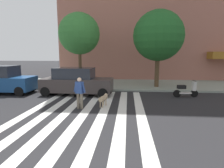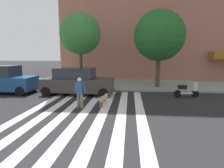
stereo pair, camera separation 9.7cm
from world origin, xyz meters
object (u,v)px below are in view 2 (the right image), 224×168
Objects in this scene: street_tree_middle at (159,36)px; pedestrian_dog_walker at (80,91)px; parked_scooter at (187,90)px; dog_on_leash at (104,98)px; parked_car_near_curb at (0,80)px; street_tree_nearest at (80,34)px; parked_car_behind_first at (77,82)px.

street_tree_middle is 3.78× the size of pedestrian_dog_walker.
street_tree_middle reaches higher than parked_scooter.
dog_on_leash is (-3.71, -5.82, -3.86)m from street_tree_middle.
dog_on_leash is at bearing -19.11° from parked_car_near_curb.
parked_car_near_curb is 0.78× the size of street_tree_nearest.
parked_car_near_curb reaches higher than pedestrian_dog_walker.
parked_car_behind_first is 3.53m from pedestrian_dog_walker.
pedestrian_dog_walker reaches higher than dog_on_leash.
dog_on_leash is (2.28, -2.79, -0.47)m from parked_car_behind_first.
street_tree_nearest is (5.08, 3.67, 3.63)m from parked_car_near_curb.
parked_scooter is 5.17m from street_tree_middle.
pedestrian_dog_walker is 1.58× the size of dog_on_leash.
parked_car_near_curb is 7.24m from street_tree_nearest.
parked_scooter is at bearing -25.11° from street_tree_nearest.
parked_car_near_curb reaches higher than dog_on_leash.
parked_car_behind_first is 4.79× the size of dog_on_leash.
pedestrian_dog_walker is at bearing -127.36° from street_tree_middle.
parked_scooter is (13.20, -0.14, -0.49)m from parked_car_near_curb.
dog_on_leash is (8.05, -2.79, -0.53)m from parked_car_near_curb.
street_tree_nearest reaches higher than parked_car_behind_first.
parked_car_behind_first is at bearing -153.15° from street_tree_middle.
street_tree_middle is at bearing 114.38° from parked_scooter.
street_tree_middle is 8.71m from pedestrian_dog_walker.
parked_car_near_curb is at bearing 179.39° from parked_scooter.
street_tree_nearest is 1.01× the size of street_tree_middle.
parked_car_behind_first is 0.79× the size of street_tree_nearest.
parked_car_near_curb is 2.98× the size of pedestrian_dog_walker.
parked_scooter is at bearing 27.21° from dog_on_leash.
parked_scooter is 7.10m from pedestrian_dog_walker.
parked_car_behind_first is 5.24m from street_tree_nearest.
parked_car_behind_first reaches higher than pedestrian_dog_walker.
street_tree_nearest is at bearing 35.82° from parked_car_near_curb.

